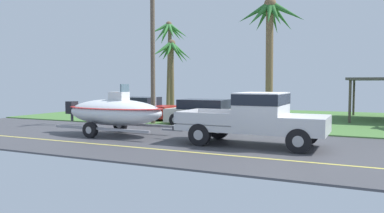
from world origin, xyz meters
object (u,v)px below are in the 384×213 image
object	(u,v)px
parked_sedan_far	(140,109)
utility_pole	(153,40)
palm_tree_mid	(171,57)
palm_tree_far_left	(270,30)
pickup_truck_towing	(261,116)
boat_on_trailer	(114,112)
parked_sedan_near	(207,113)
palm_tree_near_right	(168,41)

from	to	relation	value
parked_sedan_far	utility_pole	distance (m)	4.80
palm_tree_mid	palm_tree_far_left	xyz separation A→B (m)	(8.24, -3.52, 1.08)
pickup_truck_towing	palm_tree_far_left	distance (m)	9.44
palm_tree_mid	boat_on_trailer	bearing A→B (deg)	-73.16
palm_tree_mid	utility_pole	xyz separation A→B (m)	(2.88, -7.46, 0.35)
pickup_truck_towing	palm_tree_mid	world-z (taller)	palm_tree_mid
palm_tree_far_left	utility_pole	world-z (taller)	utility_pole
palm_tree_mid	utility_pole	bearing A→B (deg)	-68.86
parked_sedan_near	utility_pole	size ratio (longest dim) A/B	0.50
parked_sedan_near	palm_tree_far_left	size ratio (longest dim) A/B	0.62
palm_tree_mid	palm_tree_far_left	size ratio (longest dim) A/B	0.77
utility_pole	parked_sedan_near	bearing A→B (deg)	11.29
pickup_truck_towing	utility_pole	size ratio (longest dim) A/B	0.63
parked_sedan_near	palm_tree_mid	world-z (taller)	palm_tree_mid
palm_tree_mid	palm_tree_far_left	bearing A→B (deg)	-23.14
pickup_truck_towing	palm_tree_near_right	distance (m)	18.39
parked_sedan_far	palm_tree_mid	world-z (taller)	palm_tree_mid
boat_on_trailer	palm_tree_mid	distance (m)	12.73
parked_sedan_far	palm_tree_near_right	world-z (taller)	palm_tree_near_right
palm_tree_near_right	palm_tree_mid	xyz separation A→B (m)	(1.33, -1.98, -1.44)
pickup_truck_towing	palm_tree_mid	size ratio (longest dim) A/B	1.00
pickup_truck_towing	parked_sedan_far	xyz separation A→B (m)	(-9.19, 6.28, -0.38)
palm_tree_mid	parked_sedan_far	bearing A→B (deg)	-82.02
palm_tree_far_left	parked_sedan_near	bearing A→B (deg)	-125.98
utility_pole	pickup_truck_towing	bearing A→B (deg)	-31.51
palm_tree_far_left	parked_sedan_far	bearing A→B (deg)	-165.05
parked_sedan_far	palm_tree_mid	xyz separation A→B (m)	(-0.77, 5.51, 3.50)
palm_tree_near_right	utility_pole	distance (m)	10.40
parked_sedan_near	utility_pole	bearing A→B (deg)	-168.71
parked_sedan_near	palm_tree_near_right	distance (m)	12.40
palm_tree_mid	utility_pole	size ratio (longest dim) A/B	0.62
pickup_truck_towing	boat_on_trailer	xyz separation A→B (m)	(-6.39, -0.00, -0.05)
palm_tree_mid	utility_pole	world-z (taller)	utility_pole
palm_tree_far_left	boat_on_trailer	bearing A→B (deg)	-119.41
parked_sedan_near	palm_tree_far_left	xyz separation A→B (m)	(2.44, 3.35, 4.58)
boat_on_trailer	palm_tree_far_left	distance (m)	10.41
parked_sedan_near	parked_sedan_far	world-z (taller)	same
boat_on_trailer	utility_pole	size ratio (longest dim) A/B	0.66
pickup_truck_towing	boat_on_trailer	size ratio (longest dim) A/B	0.95
boat_on_trailer	palm_tree_far_left	xyz separation A→B (m)	(4.67, 8.28, 4.25)
palm_tree_far_left	pickup_truck_towing	bearing A→B (deg)	-78.22
palm_tree_near_right	palm_tree_mid	world-z (taller)	palm_tree_near_right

